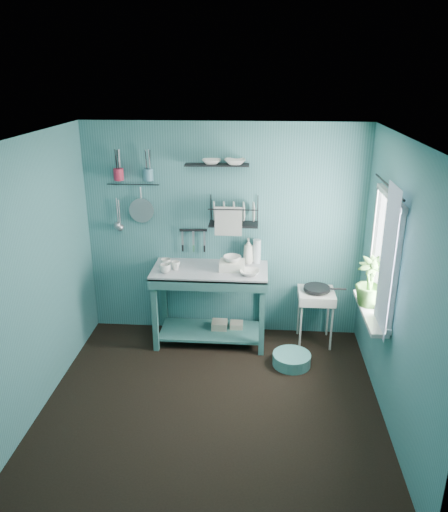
# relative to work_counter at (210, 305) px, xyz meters

# --- Properties ---
(floor) EXTENTS (3.20, 3.20, 0.00)m
(floor) POSITION_rel_work_counter_xyz_m (0.13, -1.20, -0.46)
(floor) COLOR black
(floor) RESTS_ON ground
(ceiling) EXTENTS (3.20, 3.20, 0.00)m
(ceiling) POSITION_rel_work_counter_xyz_m (0.13, -1.20, 2.04)
(ceiling) COLOR silver
(ceiling) RESTS_ON ground
(wall_back) EXTENTS (3.20, 0.00, 3.20)m
(wall_back) POSITION_rel_work_counter_xyz_m (0.13, 0.30, 0.79)
(wall_back) COLOR #366C6F
(wall_back) RESTS_ON ground
(wall_front) EXTENTS (3.20, 0.00, 3.20)m
(wall_front) POSITION_rel_work_counter_xyz_m (0.13, -2.70, 0.79)
(wall_front) COLOR #366C6F
(wall_front) RESTS_ON ground
(wall_left) EXTENTS (0.00, 3.00, 3.00)m
(wall_left) POSITION_rel_work_counter_xyz_m (-1.47, -1.20, 0.79)
(wall_left) COLOR #366C6F
(wall_left) RESTS_ON ground
(wall_right) EXTENTS (0.00, 3.00, 3.00)m
(wall_right) POSITION_rel_work_counter_xyz_m (1.73, -1.20, 0.79)
(wall_right) COLOR #366C6F
(wall_right) RESTS_ON ground
(work_counter) EXTENTS (1.34, 0.76, 0.92)m
(work_counter) POSITION_rel_work_counter_xyz_m (0.00, 0.00, 0.00)
(work_counter) COLOR #2E625E
(work_counter) RESTS_ON floor
(mug_left) EXTENTS (0.12, 0.12, 0.10)m
(mug_left) POSITION_rel_work_counter_xyz_m (-0.48, -0.16, 0.51)
(mug_left) COLOR silver
(mug_left) RESTS_ON work_counter
(mug_mid) EXTENTS (0.14, 0.14, 0.09)m
(mug_mid) POSITION_rel_work_counter_xyz_m (-0.38, -0.06, 0.50)
(mug_mid) COLOR silver
(mug_mid) RESTS_ON work_counter
(mug_right) EXTENTS (0.17, 0.17, 0.10)m
(mug_right) POSITION_rel_work_counter_xyz_m (-0.50, 0.00, 0.51)
(mug_right) COLOR silver
(mug_right) RESTS_ON work_counter
(wash_tub) EXTENTS (0.28, 0.22, 0.10)m
(wash_tub) POSITION_rel_work_counter_xyz_m (0.25, -0.02, 0.51)
(wash_tub) COLOR silver
(wash_tub) RESTS_ON work_counter
(tub_bowl) EXTENTS (0.20, 0.19, 0.06)m
(tub_bowl) POSITION_rel_work_counter_xyz_m (0.25, -0.02, 0.59)
(tub_bowl) COLOR silver
(tub_bowl) RESTS_ON wash_tub
(soap_bottle) EXTENTS (0.11, 0.12, 0.30)m
(soap_bottle) POSITION_rel_work_counter_xyz_m (0.42, 0.20, 0.61)
(soap_bottle) COLOR silver
(soap_bottle) RESTS_ON work_counter
(water_bottle) EXTENTS (0.09, 0.09, 0.28)m
(water_bottle) POSITION_rel_work_counter_xyz_m (0.52, 0.22, 0.60)
(water_bottle) COLOR silver
(water_bottle) RESTS_ON work_counter
(counter_bowl) EXTENTS (0.22, 0.22, 0.05)m
(counter_bowl) POSITION_rel_work_counter_xyz_m (0.45, -0.15, 0.48)
(counter_bowl) COLOR silver
(counter_bowl) RESTS_ON work_counter
(hotplate_stand) EXTENTS (0.47, 0.47, 0.65)m
(hotplate_stand) POSITION_rel_work_counter_xyz_m (1.21, 0.05, -0.13)
(hotplate_stand) COLOR beige
(hotplate_stand) RESTS_ON floor
(frying_pan) EXTENTS (0.30, 0.30, 0.03)m
(frying_pan) POSITION_rel_work_counter_xyz_m (1.21, 0.05, 0.23)
(frying_pan) COLOR black
(frying_pan) RESTS_ON hotplate_stand
(knife_strip) EXTENTS (0.32, 0.04, 0.03)m
(knife_strip) POSITION_rel_work_counter_xyz_m (-0.22, 0.27, 0.82)
(knife_strip) COLOR black
(knife_strip) RESTS_ON wall_back
(dish_rack) EXTENTS (0.55, 0.25, 0.32)m
(dish_rack) POSITION_rel_work_counter_xyz_m (0.25, 0.17, 1.08)
(dish_rack) COLOR black
(dish_rack) RESTS_ON wall_back
(upper_shelf) EXTENTS (0.71, 0.20, 0.01)m
(upper_shelf) POSITION_rel_work_counter_xyz_m (0.06, 0.20, 1.59)
(upper_shelf) COLOR black
(upper_shelf) RESTS_ON wall_back
(shelf_bowl_left) EXTENTS (0.22, 0.22, 0.05)m
(shelf_bowl_left) POSITION_rel_work_counter_xyz_m (0.00, 0.20, 1.59)
(shelf_bowl_left) COLOR silver
(shelf_bowl_left) RESTS_ON upper_shelf
(shelf_bowl_right) EXTENTS (0.25, 0.25, 0.06)m
(shelf_bowl_right) POSITION_rel_work_counter_xyz_m (0.26, 0.20, 1.61)
(shelf_bowl_right) COLOR silver
(shelf_bowl_right) RESTS_ON upper_shelf
(utensil_cup_magenta) EXTENTS (0.11, 0.11, 0.13)m
(utensil_cup_magenta) POSITION_rel_work_counter_xyz_m (-1.04, 0.22, 1.46)
(utensil_cup_magenta) COLOR #B1203A
(utensil_cup_magenta) RESTS_ON wall_back
(utensil_cup_teal) EXTENTS (0.11, 0.11, 0.13)m
(utensil_cup_teal) POSITION_rel_work_counter_xyz_m (-0.70, 0.22, 1.47)
(utensil_cup_teal) COLOR teal
(utensil_cup_teal) RESTS_ON wall_back
(colander) EXTENTS (0.28, 0.03, 0.28)m
(colander) POSITION_rel_work_counter_xyz_m (-0.81, 0.25, 1.05)
(colander) COLOR #9A9BA1
(colander) RESTS_ON wall_back
(ladle_outer) EXTENTS (0.01, 0.01, 0.30)m
(ladle_outer) POSITION_rel_work_counter_xyz_m (-1.10, 0.26, 1.03)
(ladle_outer) COLOR #9A9BA1
(ladle_outer) RESTS_ON wall_back
(ladle_inner) EXTENTS (0.01, 0.01, 0.30)m
(ladle_inner) POSITION_rel_work_counter_xyz_m (-1.07, 0.26, 1.01)
(ladle_inner) COLOR #9A9BA1
(ladle_inner) RESTS_ON wall_back
(hook_rail) EXTENTS (0.60, 0.01, 0.01)m
(hook_rail) POSITION_rel_work_counter_xyz_m (-0.89, 0.27, 1.34)
(hook_rail) COLOR black
(hook_rail) RESTS_ON wall_back
(window_glass) EXTENTS (0.00, 1.10, 1.10)m
(window_glass) POSITION_rel_work_counter_xyz_m (1.72, -0.75, 0.94)
(window_glass) COLOR white
(window_glass) RESTS_ON wall_right
(windowsill) EXTENTS (0.16, 0.95, 0.04)m
(windowsill) POSITION_rel_work_counter_xyz_m (1.63, -0.75, 0.35)
(windowsill) COLOR beige
(windowsill) RESTS_ON wall_right
(curtain) EXTENTS (0.00, 1.35, 1.35)m
(curtain) POSITION_rel_work_counter_xyz_m (1.65, -1.05, 0.99)
(curtain) COLOR white
(curtain) RESTS_ON wall_right
(curtain_rod) EXTENTS (0.02, 1.05, 0.02)m
(curtain_rod) POSITION_rel_work_counter_xyz_m (1.67, -0.75, 1.59)
(curtain_rod) COLOR black
(curtain_rod) RESTS_ON wall_right
(potted_plant) EXTENTS (0.33, 0.33, 0.49)m
(potted_plant) POSITION_rel_work_counter_xyz_m (1.63, -0.63, 0.62)
(potted_plant) COLOR #3C6C2B
(potted_plant) RESTS_ON windowsill
(storage_tin_large) EXTENTS (0.18, 0.18, 0.22)m
(storage_tin_large) POSITION_rel_work_counter_xyz_m (0.10, 0.05, -0.35)
(storage_tin_large) COLOR gray
(storage_tin_large) RESTS_ON floor
(storage_tin_small) EXTENTS (0.15, 0.15, 0.20)m
(storage_tin_small) POSITION_rel_work_counter_xyz_m (0.30, 0.08, -0.36)
(storage_tin_small) COLOR gray
(storage_tin_small) RESTS_ON floor
(floor_basin) EXTENTS (0.41, 0.41, 0.13)m
(floor_basin) POSITION_rel_work_counter_xyz_m (0.93, -0.47, -0.39)
(floor_basin) COLOR teal
(floor_basin) RESTS_ON floor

